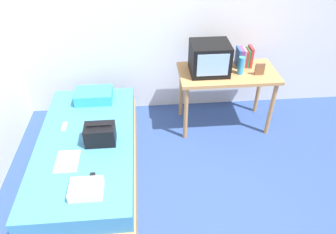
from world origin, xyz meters
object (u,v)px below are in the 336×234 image
picture_frame (260,69)px  magazine (67,161)px  desk (227,79)px  remote_silver (64,127)px  pillow (94,96)px  handbag (100,134)px  bed (89,157)px  remote_dark (92,180)px  water_bottle (241,66)px  book_row (244,57)px  tv (210,58)px  folded_towel (86,189)px

picture_frame → magazine: size_ratio=0.50×
desk → remote_silver: bearing=-164.2°
magazine → remote_silver: remote_silver is taller
pillow → handbag: 0.79m
bed → remote_dark: (0.13, -0.56, 0.25)m
handbag → magazine: handbag is taller
water_bottle → picture_frame: 0.22m
desk → picture_frame: bearing=-17.0°
pillow → remote_silver: 0.57m
picture_frame → pillow: size_ratio=0.34×
water_bottle → book_row: book_row is taller
picture_frame → handbag: picture_frame is taller
pillow → magazine: size_ratio=1.49×
tv → magazine: tv is taller
pillow → book_row: bearing=4.8°
desk → remote_silver: 1.95m
handbag → magazine: size_ratio=1.03×
book_row → picture_frame: bearing=-61.4°
folded_towel → handbag: bearing=83.8°
handbag → remote_silver: bearing=146.8°
book_row → remote_dark: book_row is taller
book_row → bed: bearing=-154.5°
water_bottle → book_row: (0.08, 0.19, 0.01)m
bed → remote_dark: 0.63m
book_row → remote_silver: (-2.08, -0.66, -0.40)m
desk → pillow: bearing=-179.2°
bed → tv: 1.74m
tv → magazine: 1.91m
desk → picture_frame: 0.39m
desk → bed: bearing=-155.3°
book_row → pillow: (-1.81, -0.15, -0.35)m
handbag → folded_towel: handbag is taller
remote_dark → desk: bearing=41.2°
handbag → desk: bearing=28.7°
remote_dark → remote_silver: 0.86m
pillow → remote_dark: 1.29m
bed → folded_towel: 0.75m
water_bottle → picture_frame: water_bottle is taller
picture_frame → remote_silver: (-2.20, -0.42, -0.36)m
book_row → handbag: 1.93m
picture_frame → handbag: 1.94m
remote_silver → folded_towel: (0.34, -0.91, 0.03)m
tv → handbag: bearing=-146.7°
desk → remote_silver: size_ratio=8.06×
remote_dark → folded_towel: size_ratio=0.56×
folded_towel → remote_silver: bearing=110.6°
pillow → tv: bearing=1.3°
bed → remote_silver: bearing=137.4°
desk → water_bottle: (0.13, -0.06, 0.21)m
desk → remote_dark: 1.99m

